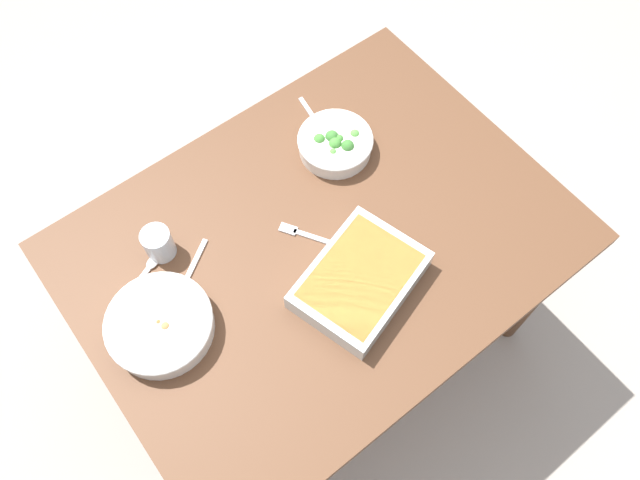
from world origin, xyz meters
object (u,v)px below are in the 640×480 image
(spoon_by_stew, at_px, (186,279))
(spoon_spare, at_px, (142,276))
(drink_cup, at_px, (159,244))
(baking_dish, at_px, (361,279))
(spoon_by_broccoli, at_px, (320,126))
(stew_bowl, at_px, (160,325))
(broccoli_bowl, at_px, (335,143))
(fork_on_table, at_px, (308,235))

(spoon_by_stew, xyz_separation_m, spoon_spare, (-0.08, 0.07, 0.00))
(drink_cup, height_order, spoon_spare, drink_cup)
(baking_dish, bearing_deg, spoon_by_broccoli, 64.01)
(stew_bowl, relative_size, drink_cup, 2.91)
(drink_cup, relative_size, spoon_by_stew, 0.54)
(broccoli_bowl, bearing_deg, fork_on_table, -143.03)
(baking_dish, height_order, spoon_spare, baking_dish)
(fork_on_table, bearing_deg, drink_cup, 148.95)
(drink_cup, bearing_deg, baking_dish, -48.16)
(stew_bowl, distance_m, spoon_by_stew, 0.13)
(broccoli_bowl, bearing_deg, drink_cup, 177.45)
(baking_dish, relative_size, spoon_spare, 2.08)
(baking_dish, distance_m, spoon_spare, 0.53)
(broccoli_bowl, relative_size, spoon_spare, 1.19)
(spoon_by_stew, bearing_deg, spoon_by_broccoli, 17.14)
(baking_dish, distance_m, fork_on_table, 0.19)
(baking_dish, height_order, spoon_by_stew, baking_dish)
(drink_cup, xyz_separation_m, spoon_spare, (-0.07, -0.03, -0.03))
(baking_dish, bearing_deg, spoon_spare, 140.13)
(stew_bowl, height_order, spoon_by_stew, stew_bowl)
(spoon_by_broccoli, bearing_deg, spoon_spare, -171.37)
(spoon_spare, relative_size, fork_on_table, 1.06)
(fork_on_table, bearing_deg, stew_bowl, 178.51)
(baking_dish, height_order, fork_on_table, baking_dish)
(spoon_by_broccoli, bearing_deg, spoon_by_stew, -162.86)
(spoon_by_broccoli, distance_m, fork_on_table, 0.34)
(spoon_by_stew, xyz_separation_m, fork_on_table, (0.30, -0.08, -0.00))
(broccoli_bowl, distance_m, spoon_spare, 0.60)
(broccoli_bowl, xyz_separation_m, spoon_spare, (-0.60, -0.01, -0.03))
(stew_bowl, relative_size, spoon_by_broccoli, 1.41)
(broccoli_bowl, distance_m, baking_dish, 0.40)
(stew_bowl, relative_size, spoon_by_stew, 1.58)
(spoon_by_broccoli, bearing_deg, stew_bowl, -159.75)
(stew_bowl, xyz_separation_m, broccoli_bowl, (0.63, 0.15, -0.00))
(stew_bowl, height_order, baking_dish, same)
(baking_dish, height_order, spoon_by_broccoli, baking_dish)
(spoon_by_broccoli, xyz_separation_m, spoon_spare, (-0.61, -0.09, 0.00))
(drink_cup, height_order, spoon_by_stew, drink_cup)
(broccoli_bowl, relative_size, spoon_by_stew, 1.28)
(drink_cup, bearing_deg, broccoli_bowl, -2.55)
(stew_bowl, height_order, drink_cup, drink_cup)
(stew_bowl, distance_m, drink_cup, 0.20)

